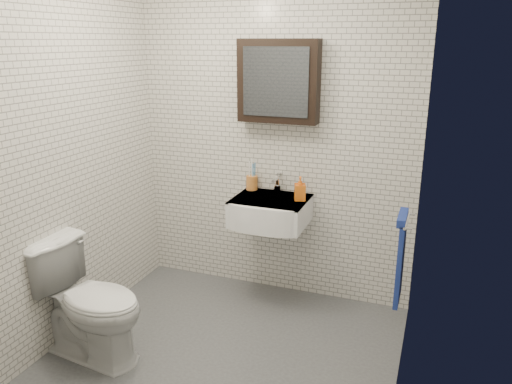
# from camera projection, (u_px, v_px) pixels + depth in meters

# --- Properties ---
(ground) EXTENTS (2.20, 2.00, 0.01)m
(ground) POSITION_uv_depth(u_px,v_px,m) (225.00, 352.00, 3.31)
(ground) COLOR #45474C
(ground) RESTS_ON ground
(room_shell) EXTENTS (2.22, 2.02, 2.51)m
(room_shell) POSITION_uv_depth(u_px,v_px,m) (220.00, 134.00, 2.89)
(room_shell) COLOR silver
(room_shell) RESTS_ON ground
(washbasin) EXTENTS (0.55, 0.50, 0.20)m
(washbasin) POSITION_uv_depth(u_px,v_px,m) (269.00, 212.00, 3.73)
(washbasin) COLOR white
(washbasin) RESTS_ON room_shell
(faucet) EXTENTS (0.06, 0.20, 0.15)m
(faucet) POSITION_uv_depth(u_px,v_px,m) (277.00, 184.00, 3.86)
(faucet) COLOR silver
(faucet) RESTS_ON washbasin
(mirror_cabinet) EXTENTS (0.60, 0.15, 0.60)m
(mirror_cabinet) POSITION_uv_depth(u_px,v_px,m) (278.00, 81.00, 3.63)
(mirror_cabinet) COLOR black
(mirror_cabinet) RESTS_ON room_shell
(towel_rail) EXTENTS (0.09, 0.30, 0.58)m
(towel_rail) POSITION_uv_depth(u_px,v_px,m) (401.00, 255.00, 3.07)
(towel_rail) COLOR silver
(towel_rail) RESTS_ON room_shell
(toothbrush_cup) EXTENTS (0.09, 0.09, 0.25)m
(toothbrush_cup) POSITION_uv_depth(u_px,v_px,m) (252.00, 182.00, 3.95)
(toothbrush_cup) COLOR #BE722F
(toothbrush_cup) RESTS_ON washbasin
(soap_bottle) EXTENTS (0.10, 0.10, 0.18)m
(soap_bottle) POSITION_uv_depth(u_px,v_px,m) (300.00, 188.00, 3.68)
(soap_bottle) COLOR orange
(soap_bottle) RESTS_ON washbasin
(toilet) EXTENTS (0.82, 0.53, 0.78)m
(toilet) POSITION_uv_depth(u_px,v_px,m) (89.00, 301.00, 3.19)
(toilet) COLOR white
(toilet) RESTS_ON ground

